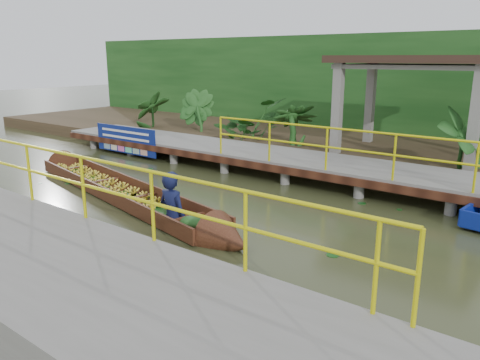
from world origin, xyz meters
The scene contains 9 objects.
ground centered at (0.00, 0.00, 0.00)m, with size 80.00×80.00×0.00m, color #32351A.
land_strip centered at (0.00, 7.50, 0.23)m, with size 30.00×8.00×0.45m, color #322919.
far_dock centered at (0.02, 3.43, 0.48)m, with size 16.00×2.06×1.66m.
near_dock centered at (1.00, -4.20, 0.30)m, with size 18.00×2.40×1.73m.
pavilion centered at (3.00, 6.30, 2.82)m, with size 4.40×3.00×3.00m.
foliage_backdrop centered at (0.00, 10.00, 2.00)m, with size 30.00×0.80×4.00m, color #154115.
vendor_boat centered at (-1.04, -0.67, 0.30)m, with size 8.94×2.71×2.27m.
blue_banner centered at (-4.96, 2.48, 0.56)m, with size 2.81×0.04×0.88m.
tropical_plants centered at (-0.67, 5.30, 1.25)m, with size 14.29×1.29×1.61m.
Camera 1 is at (7.08, -7.21, 3.15)m, focal length 35.00 mm.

